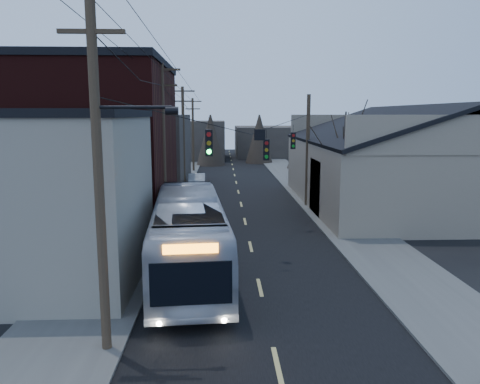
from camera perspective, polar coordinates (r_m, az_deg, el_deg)
name	(u,v)px	position (r m, az deg, el deg)	size (l,w,h in m)	color
road_surface	(239,196)	(40.81, -0.10, -0.45)	(9.00, 110.00, 0.02)	black
sidewalk_left	(164,196)	(41.07, -9.20, -0.44)	(4.00, 110.00, 0.12)	#474744
sidewalk_right	(313,195)	(41.56, 8.89, -0.32)	(4.00, 110.00, 0.12)	#474744
building_clapboard	(40,201)	(20.87, -23.20, -1.01)	(8.00, 8.00, 7.00)	gray
building_brick	(88,146)	(31.40, -18.00, 5.30)	(10.00, 12.00, 10.00)	black
building_left_far	(140,151)	(46.99, -12.09, 4.93)	(9.00, 14.00, 7.00)	#35302B
warehouse	(410,171)	(38.31, 20.04, 2.39)	(16.16, 20.60, 7.73)	#7D6F5B
building_far_left	(193,140)	(75.42, -5.72, 6.32)	(10.00, 12.00, 6.00)	#35302B
building_far_right	(271,141)	(80.76, 3.79, 6.20)	(12.00, 14.00, 5.00)	#35302B
bare_tree	(344,167)	(31.42, 12.56, 2.97)	(0.40, 0.40, 7.20)	black
utility_lines	(200,143)	(34.42, -4.94, 5.97)	(11.24, 45.28, 10.50)	#382B1E
bus	(189,235)	(20.84, -6.26, -5.20)	(2.96, 12.66, 3.53)	#B3B6C0
parked_car	(197,182)	(44.27, -5.29, 1.24)	(1.56, 4.48, 1.48)	#ACAFB4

